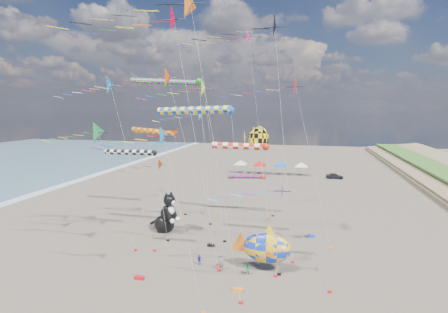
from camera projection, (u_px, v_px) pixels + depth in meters
ground at (176, 307)px, 28.98m from camera, size 260.00×260.00×0.00m
delta_kite_0 at (259, 27)px, 34.67m from camera, size 13.27×2.82×25.98m
delta_kite_1 at (166, 81)px, 35.09m from camera, size 13.01×2.15×20.48m
delta_kite_2 at (190, 90)px, 41.32m from camera, size 11.71×2.32×19.88m
delta_kite_3 at (151, 166)px, 50.78m from camera, size 9.98×1.78×9.20m
delta_kite_4 at (146, 141)px, 27.00m from camera, size 9.65×1.69×15.06m
delta_kite_5 at (169, 22)px, 32.93m from camera, size 14.62×2.80×26.09m
delta_kite_6 at (114, 88)px, 38.49m from camera, size 10.01×2.10×19.84m
delta_kite_7 at (108, 133)px, 38.98m from camera, size 9.49×2.57×15.05m
delta_kite_8 at (233, 39)px, 49.38m from camera, size 16.57×2.72×27.63m
delta_kite_9 at (290, 88)px, 39.30m from camera, size 12.84×2.44×20.04m
delta_kite_10 at (265, 195)px, 31.30m from camera, size 11.09×1.61×9.85m
delta_kite_11 at (197, 116)px, 52.68m from camera, size 9.88×2.11×16.51m
delta_kite_12 at (172, 11)px, 27.36m from camera, size 16.37×2.79×25.59m
windsock_0 at (168, 82)px, 47.87m from camera, size 11.47×0.88×20.32m
windsock_1 at (132, 153)px, 42.67m from camera, size 8.21×0.69×11.31m
windsock_2 at (248, 177)px, 53.04m from camera, size 7.06×0.74×6.37m
windsock_3 at (198, 111)px, 40.15m from camera, size 10.48×0.92×16.54m
windsock_4 at (156, 132)px, 53.05m from camera, size 8.69×0.84×13.24m
windsock_5 at (242, 147)px, 33.52m from camera, size 6.97×0.67×13.04m
angelfish_kite at (257, 139)px, 38.20m from camera, size 3.74×3.02×14.39m
cat_inflatable at (166, 211)px, 46.07m from camera, size 4.60×3.42×5.57m
fish_inflatable at (266, 248)px, 34.90m from camera, size 6.37×2.35×4.91m
person_adult at (221, 263)px, 35.23m from camera, size 0.72×0.60×1.70m
child_green at (248, 269)px, 34.43m from camera, size 0.64×0.53×1.19m
child_blue at (199, 260)px, 36.62m from camera, size 0.71×0.55×1.12m
kite_bag_0 at (311, 236)px, 44.52m from camera, size 0.90×0.44×0.30m
kite_bag_1 at (139, 278)px, 33.57m from camera, size 0.90×0.44×0.30m
kite_bag_2 at (211, 245)px, 41.49m from camera, size 0.90×0.44×0.30m
kite_bag_3 at (238, 290)px, 31.30m from camera, size 0.90×0.44×0.30m
tent_row at (270, 162)px, 85.99m from camera, size 19.20×4.20×3.80m
parked_car at (335, 176)px, 80.93m from camera, size 3.92×1.70×1.32m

